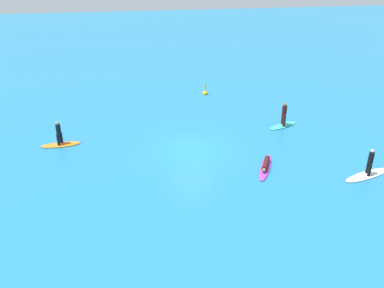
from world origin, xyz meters
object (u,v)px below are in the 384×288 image
at_px(surfer_on_teal_board, 283,120).
at_px(surfer_on_orange_board, 60,140).
at_px(surfer_on_white_board, 368,170).
at_px(surfer_on_purple_board, 266,166).
at_px(marker_buoy, 205,93).

bearing_deg(surfer_on_teal_board, surfer_on_orange_board, 158.16).
distance_m(surfer_on_orange_board, surfer_on_white_board, 19.22).
distance_m(surfer_on_purple_board, surfer_on_orange_board, 13.43).
bearing_deg(marker_buoy, surfer_on_teal_board, -60.29).
relative_size(surfer_on_teal_board, marker_buoy, 2.16).
bearing_deg(surfer_on_orange_board, surfer_on_purple_board, 153.45).
distance_m(surfer_on_orange_board, surfer_on_teal_board, 15.66).
xyz_separation_m(surfer_on_orange_board, surfer_on_white_board, (18.00, -6.74, -0.06)).
relative_size(surfer_on_purple_board, surfer_on_orange_board, 1.24).
distance_m(surfer_on_white_board, surfer_on_teal_board, 7.87).
distance_m(surfer_on_white_board, marker_buoy, 16.60).
relative_size(surfer_on_white_board, marker_buoy, 2.81).
distance_m(surfer_on_purple_board, marker_buoy, 13.48).
xyz_separation_m(surfer_on_white_board, surfer_on_teal_board, (-2.36, 7.51, 0.16)).
xyz_separation_m(surfer_on_purple_board, surfer_on_white_board, (5.53, -1.75, 0.19)).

